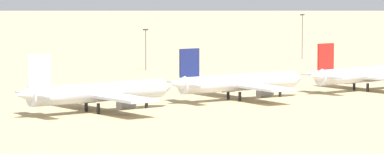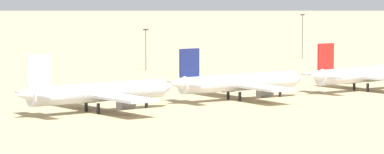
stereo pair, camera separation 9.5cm
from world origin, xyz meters
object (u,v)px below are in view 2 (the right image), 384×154
light_pole_west (146,46)px  light_pole_mid (302,33)px  parked_jet_white_1 (97,93)px  parked_jet_red_3 (364,75)px  parked_jet_navy_2 (238,83)px

light_pole_west → light_pole_mid: 76.17m
parked_jet_white_1 → light_pole_mid: bearing=32.3°
parked_jet_white_1 → parked_jet_red_3: parked_jet_white_1 is taller
parked_jet_white_1 → parked_jet_red_3: size_ratio=1.04×
parked_jet_red_3 → light_pole_mid: (60.11, 100.81, 5.30)m
parked_jet_white_1 → light_pole_west: parked_jet_white_1 is taller
parked_jet_navy_2 → parked_jet_red_3: parked_jet_navy_2 is taller
parked_jet_navy_2 → light_pole_mid: 143.64m
parked_jet_navy_2 → light_pole_mid: light_pole_mid is taller
parked_jet_white_1 → light_pole_mid: light_pole_mid is taller
parked_jet_white_1 → light_pole_west: bearing=50.0°
parked_jet_navy_2 → light_pole_west: (27.21, 89.98, 3.64)m
parked_jet_white_1 → parked_jet_navy_2: parked_jet_white_1 is taller
parked_jet_white_1 → parked_jet_navy_2: (42.59, 2.93, -0.15)m
parked_jet_red_3 → light_pole_west: light_pole_west is taller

